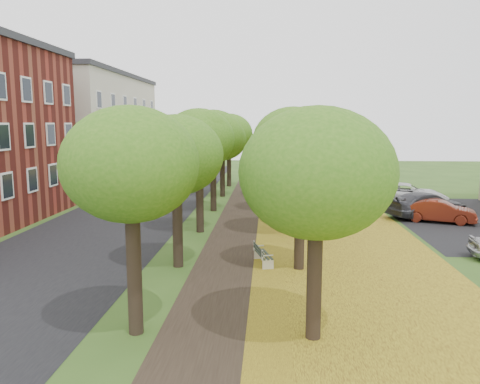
# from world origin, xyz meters

# --- Properties ---
(ground) EXTENTS (120.00, 120.00, 0.00)m
(ground) POSITION_xyz_m (0.00, 0.00, 0.00)
(ground) COLOR #2D4C19
(ground) RESTS_ON ground
(street_asphalt) EXTENTS (8.00, 70.00, 0.01)m
(street_asphalt) POSITION_xyz_m (-7.50, 15.00, 0.00)
(street_asphalt) COLOR black
(street_asphalt) RESTS_ON ground
(footpath) EXTENTS (3.20, 70.00, 0.01)m
(footpath) POSITION_xyz_m (0.00, 15.00, 0.00)
(footpath) COLOR black
(footpath) RESTS_ON ground
(leaf_verge) EXTENTS (7.50, 70.00, 0.01)m
(leaf_verge) POSITION_xyz_m (5.00, 15.00, 0.01)
(leaf_verge) COLOR gold
(leaf_verge) RESTS_ON ground
(parking_lot) EXTENTS (9.00, 16.00, 0.01)m
(parking_lot) POSITION_xyz_m (13.50, 16.00, 0.00)
(parking_lot) COLOR black
(parking_lot) RESTS_ON ground
(tree_row_west) EXTENTS (3.87, 33.87, 6.23)m
(tree_row_west) POSITION_xyz_m (-2.20, 15.00, 4.55)
(tree_row_west) COLOR black
(tree_row_west) RESTS_ON ground
(tree_row_east) EXTENTS (3.87, 33.87, 6.23)m
(tree_row_east) POSITION_xyz_m (2.60, 15.00, 4.55)
(tree_row_east) COLOR black
(tree_row_east) RESTS_ON ground
(building_cream) EXTENTS (10.30, 20.30, 10.40)m
(building_cream) POSITION_xyz_m (-17.00, 33.00, 5.21)
(building_cream) COLOR beige
(building_cream) RESTS_ON ground
(bench) EXTENTS (0.86, 1.68, 0.76)m
(bench) POSITION_xyz_m (1.15, 6.53, 0.40)
(bench) COLOR #2D382F
(bench) RESTS_ON ground
(car_red) EXTENTS (4.21, 2.60, 1.31)m
(car_red) POSITION_xyz_m (11.21, 15.27, 0.65)
(car_red) COLOR maroon
(car_red) RESTS_ON ground
(car_grey) EXTENTS (5.64, 3.88, 1.52)m
(car_grey) POSITION_xyz_m (11.00, 16.63, 0.76)
(car_grey) COLOR #333338
(car_grey) RESTS_ON ground
(car_white) EXTENTS (5.91, 3.52, 1.54)m
(car_white) POSITION_xyz_m (11.00, 21.00, 0.77)
(car_white) COLOR silver
(car_white) RESTS_ON ground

